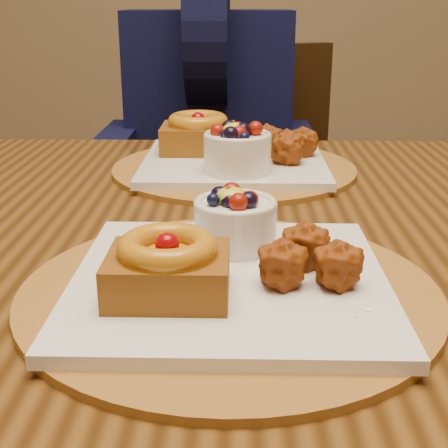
# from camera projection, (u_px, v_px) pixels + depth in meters

# --- Properties ---
(dining_table) EXTENTS (1.60, 0.90, 0.76)m
(dining_table) POSITION_uv_depth(u_px,v_px,m) (232.00, 273.00, 0.80)
(dining_table) COLOR #331C09
(dining_table) RESTS_ON ground
(place_setting_near) EXTENTS (0.38, 0.38, 0.08)m
(place_setting_near) POSITION_uv_depth(u_px,v_px,m) (227.00, 271.00, 0.56)
(place_setting_near) COLOR brown
(place_setting_near) RESTS_ON dining_table
(place_setting_far) EXTENTS (0.38, 0.38, 0.09)m
(place_setting_far) POSITION_uv_depth(u_px,v_px,m) (232.00, 154.00, 0.97)
(place_setting_far) COLOR brown
(place_setting_far) RESTS_ON dining_table
(chair_far) EXTENTS (0.56, 0.56, 0.91)m
(chair_far) POSITION_uv_depth(u_px,v_px,m) (269.00, 210.00, 1.60)
(chair_far) COLOR black
(chair_far) RESTS_ON ground
(diner) EXTENTS (0.47, 0.46, 0.76)m
(diner) POSITION_uv_depth(u_px,v_px,m) (209.00, 88.00, 1.46)
(diner) COLOR black
(diner) RESTS_ON ground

